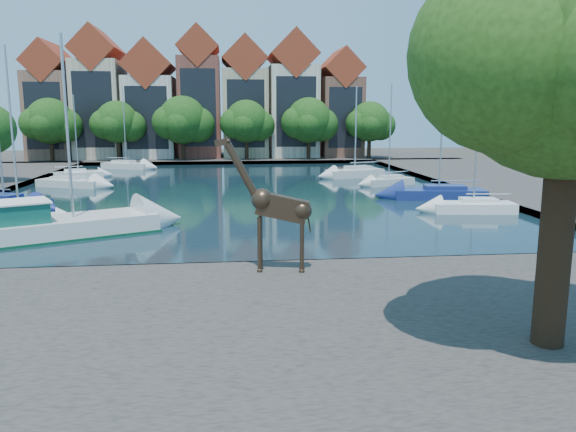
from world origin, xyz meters
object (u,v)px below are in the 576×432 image
at_px(sailboat_right_a, 473,204).
at_px(giraffe_statue, 275,207).
at_px(sailboat_left_a, 20,218).
at_px(motorsailer, 40,224).

bearing_deg(sailboat_right_a, giraffe_statue, -135.77).
bearing_deg(sailboat_right_a, sailboat_left_a, -175.86).
bearing_deg(motorsailer, giraffe_statue, -37.31).
height_order(giraffe_statue, motorsailer, motorsailer).
distance_m(motorsailer, sailboat_right_a, 25.45).
bearing_deg(giraffe_statue, motorsailer, 142.69).
distance_m(sailboat_left_a, sailboat_right_a, 27.07).
relative_size(motorsailer, sailboat_right_a, 1.08).
bearing_deg(giraffe_statue, sailboat_left_a, 138.79).
xyz_separation_m(sailboat_left_a, sailboat_right_a, (27.00, 1.95, -0.02)).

